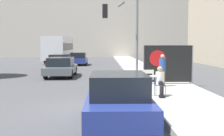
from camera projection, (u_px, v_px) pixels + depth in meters
ground_plane at (105, 111)px, 10.53m from camera, size 160.00×160.00×0.00m
sidewalk_curb at (143, 71)px, 25.55m from camera, size 3.01×90.00×0.17m
seated_protester at (159, 80)px, 12.52m from camera, size 1.00×0.77×1.21m
jogger_on_sidewalk at (162, 70)px, 15.51m from camera, size 0.34×0.34×1.60m
protest_banner at (168, 64)px, 16.46m from camera, size 2.65×0.06×2.05m
traffic_light_pole at (124, 26)px, 19.36m from camera, size 2.25×2.02×4.86m
parked_car_curbside at (118, 99)px, 8.79m from camera, size 1.77×4.36×1.45m
car_on_road_nearest at (61, 67)px, 21.87m from camera, size 1.88×4.80×1.36m
car_on_road_midblock at (60, 62)px, 28.36m from camera, size 1.81×4.75×1.38m
car_on_road_distant at (78, 59)px, 34.56m from camera, size 1.85×4.26×1.39m
city_bus_on_road at (59, 48)px, 40.72m from camera, size 2.53×11.53×3.25m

